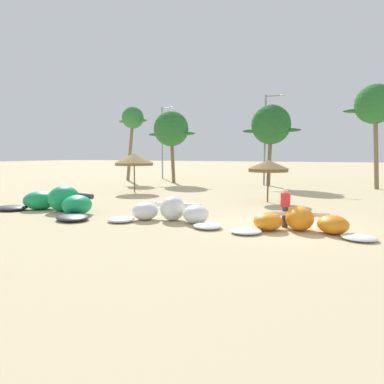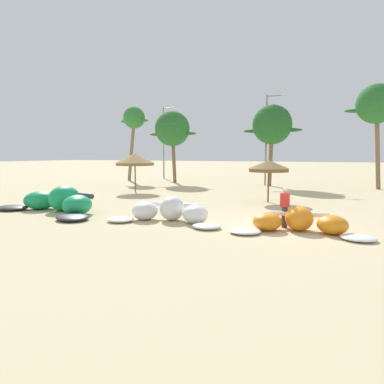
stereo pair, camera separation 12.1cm
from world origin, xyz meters
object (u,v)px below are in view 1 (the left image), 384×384
kite_far_left (58,202)px  palm_center_left (375,105)px  person_near_kites (285,207)px  lamppost_west_center (267,135)px  kite_left (170,212)px  palm_leftmost (133,120)px  beach_umbrella_middle (268,166)px  beach_umbrella_near_van (134,159)px  lamppost_west (163,139)px  kite_left_of_center (300,223)px  palm_left_of_gap (271,125)px  palm_left (171,129)px

kite_far_left → palm_center_left: size_ratio=0.80×
person_near_kites → lamppost_west_center: lamppost_west_center is taller
kite_left → palm_leftmost: size_ratio=0.67×
beach_umbrella_middle → beach_umbrella_near_van: bearing=172.3°
person_near_kites → lamppost_west: bearing=128.1°
kite_left_of_center → lamppost_west_center: bearing=105.7°
kite_far_left → kite_left_of_center: (12.05, 0.21, -0.14)m
palm_left_of_gap → lamppost_west: (-14.11, 4.93, -0.79)m
kite_left → palm_center_left: palm_center_left is taller
palm_left_of_gap → palm_leftmost: bearing=178.9°
palm_left_of_gap → lamppost_west_center: bearing=134.1°
kite_far_left → kite_left: (6.51, 0.05, -0.09)m
kite_left → beach_umbrella_near_van: bearing=130.3°
beach_umbrella_near_van → lamppost_west: size_ratio=0.36×
palm_left → lamppost_west: 6.59m
kite_left_of_center → person_near_kites: 1.05m
palm_leftmost → palm_center_left: palm_center_left is taller
kite_far_left → palm_center_left: bearing=52.6°
kite_left → palm_left_of_gap: bearing=88.9°
kite_left → beach_umbrella_middle: size_ratio=2.10×
kite_left_of_center → palm_center_left: palm_center_left is taller
palm_leftmost → kite_far_left: bearing=-66.9°
person_near_kites → lamppost_west_center: bearing=104.4°
palm_left_of_gap → palm_center_left: 8.73m
beach_umbrella_middle → palm_left: palm_left is taller
kite_left_of_center → palm_leftmost: (-20.58, 19.78, 6.45)m
lamppost_west → lamppost_west_center: 14.34m
beach_umbrella_near_van → palm_center_left: palm_center_left is taller
beach_umbrella_middle → palm_center_left: size_ratio=0.30×
palm_leftmost → palm_left: 5.36m
kite_left_of_center → beach_umbrella_near_van: beach_umbrella_near_van is taller
kite_left_of_center → beach_umbrella_near_van: size_ratio=1.73×
beach_umbrella_middle → palm_center_left: (6.37, 12.06, 4.84)m
kite_left_of_center → lamppost_west_center: lamppost_west_center is taller
kite_left_of_center → beach_umbrella_middle: (-2.92, 7.99, 1.89)m
kite_left_of_center → palm_center_left: size_ratio=0.60×
palm_leftmost → palm_left_of_gap: 15.48m
kite_left → kite_left_of_center: (5.54, 0.16, -0.05)m
beach_umbrella_near_van → palm_left: bearing=100.1°
beach_umbrella_middle → palm_center_left: palm_center_left is taller
beach_umbrella_middle → palm_center_left: 14.47m
kite_far_left → palm_leftmost: size_ratio=0.86×
kite_left → palm_left: bearing=117.1°
beach_umbrella_near_van → lamppost_west: lamppost_west is taller
kite_left_of_center → palm_leftmost: bearing=136.1°
kite_left → palm_left: (-9.88, 19.27, 5.15)m
kite_far_left → beach_umbrella_near_van: size_ratio=2.28×
lamppost_west → palm_left_of_gap: bearing=-19.3°
palm_center_left → kite_left_of_center: bearing=-99.8°
kite_far_left → palm_left_of_gap: size_ratio=0.94×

